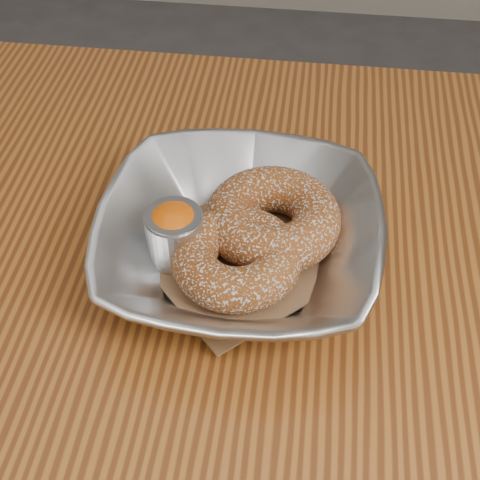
# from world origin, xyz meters

# --- Properties ---
(table) EXTENTS (1.20, 0.80, 0.75)m
(table) POSITION_xyz_m (0.00, 0.00, 0.65)
(table) COLOR brown
(table) RESTS_ON ground_plane
(serving_bowl) EXTENTS (0.24, 0.24, 0.06)m
(serving_bowl) POSITION_xyz_m (-0.05, 0.07, 0.78)
(serving_bowl) COLOR #B2B5B9
(serving_bowl) RESTS_ON table
(parchment) EXTENTS (0.20, 0.20, 0.00)m
(parchment) POSITION_xyz_m (-0.05, 0.07, 0.76)
(parchment) COLOR brown
(parchment) RESTS_ON table
(donut_back) EXTENTS (0.13, 0.13, 0.04)m
(donut_back) POSITION_xyz_m (-0.03, 0.10, 0.78)
(donut_back) COLOR brown
(donut_back) RESTS_ON parchment
(donut_front) EXTENTS (0.15, 0.15, 0.04)m
(donut_front) POSITION_xyz_m (-0.05, 0.05, 0.78)
(donut_front) COLOR brown
(donut_front) RESTS_ON parchment
(ramekin) EXTENTS (0.05, 0.05, 0.05)m
(ramekin) POSITION_xyz_m (-0.11, 0.06, 0.79)
(ramekin) COLOR #B2B5B9
(ramekin) RESTS_ON table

